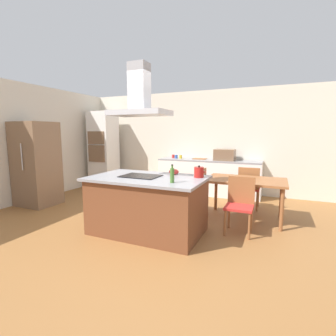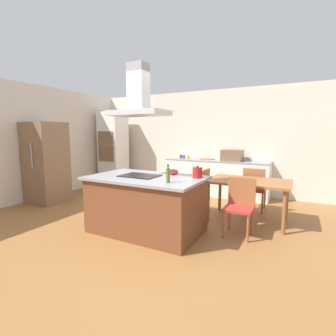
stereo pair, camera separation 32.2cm
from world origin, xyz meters
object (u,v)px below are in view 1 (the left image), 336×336
at_px(cutting_board, 200,159).
at_px(refrigerator, 37,164).
at_px(wall_oven_stack, 104,149).
at_px(mixing_bowl, 174,172).
at_px(dining_table, 245,184).
at_px(coffee_mug_yellow, 181,157).
at_px(range_hood, 139,99).
at_px(olive_oil_bottle, 172,175).
at_px(tea_kettle, 199,172).
at_px(cooktop, 141,176).
at_px(chair_facing_island, 240,201).
at_px(countertop_microwave, 225,155).
at_px(coffee_mug_red, 173,156).
at_px(chair_facing_back_wall, 249,185).
at_px(coffee_mug_blue, 176,157).
at_px(chair_at_left_end, 197,188).

bearing_deg(cutting_board, refrigerator, -139.74).
bearing_deg(refrigerator, wall_oven_stack, 87.95).
distance_m(mixing_bowl, dining_table, 1.40).
relative_size(coffee_mug_yellow, range_hood, 0.10).
distance_m(olive_oil_bottle, range_hood, 1.30).
bearing_deg(olive_oil_bottle, refrigerator, 169.02).
bearing_deg(tea_kettle, coffee_mug_yellow, 116.34).
bearing_deg(cooktop, tea_kettle, 17.89).
distance_m(cooktop, wall_oven_stack, 3.84).
xyz_separation_m(tea_kettle, wall_oven_stack, (-3.66, 2.36, 0.12)).
xyz_separation_m(olive_oil_bottle, refrigerator, (-3.52, 0.68, -0.10)).
bearing_deg(dining_table, olive_oil_bottle, -118.23).
relative_size(mixing_bowl, chair_facing_island, 0.18).
bearing_deg(cutting_board, countertop_microwave, -4.32).
bearing_deg(mixing_bowl, cooktop, -137.43).
distance_m(wall_oven_stack, dining_table, 4.50).
bearing_deg(cutting_board, mixing_bowl, -83.14).
distance_m(coffee_mug_red, coffee_mug_yellow, 0.25).
height_order(countertop_microwave, coffee_mug_yellow, countertop_microwave).
distance_m(mixing_bowl, refrigerator, 3.28).
xyz_separation_m(cutting_board, refrigerator, (-2.97, -2.51, 0.00)).
height_order(coffee_mug_red, chair_facing_back_wall, coffee_mug_red).
bearing_deg(countertop_microwave, chair_facing_back_wall, -53.75).
bearing_deg(mixing_bowl, dining_table, 39.60).
height_order(cooktop, wall_oven_stack, wall_oven_stack).
bearing_deg(wall_oven_stack, tea_kettle, -32.86).
bearing_deg(cooktop, range_hood, 180.00).
height_order(coffee_mug_yellow, dining_table, coffee_mug_yellow).
bearing_deg(wall_oven_stack, coffee_mug_blue, 6.46).
xyz_separation_m(countertop_microwave, coffee_mug_blue, (-1.32, 0.02, -0.09)).
bearing_deg(chair_facing_back_wall, coffee_mug_yellow, 152.65).
distance_m(cooktop, olive_oil_bottle, 0.71).
bearing_deg(olive_oil_bottle, coffee_mug_blue, 110.77).
bearing_deg(cooktop, chair_facing_back_wall, 52.53).
bearing_deg(range_hood, countertop_microwave, 75.03).
height_order(wall_oven_stack, refrigerator, wall_oven_stack).
height_order(cooktop, tea_kettle, tea_kettle).
bearing_deg(tea_kettle, cooktop, -162.11).
relative_size(olive_oil_bottle, dining_table, 0.18).
bearing_deg(tea_kettle, chair_facing_island, 27.36).
bearing_deg(chair_facing_island, range_hood, -158.13).
bearing_deg(chair_at_left_end, chair_facing_back_wall, 36.01).
distance_m(countertop_microwave, chair_at_left_end, 1.72).
relative_size(olive_oil_bottle, wall_oven_stack, 0.12).
bearing_deg(chair_facing_island, cutting_board, 120.26).
bearing_deg(countertop_microwave, mixing_bowl, -98.09).
height_order(coffee_mug_red, coffee_mug_yellow, same).
relative_size(olive_oil_bottle, chair_facing_island, 0.29).
bearing_deg(cooktop, refrigerator, 171.73).
height_order(coffee_mug_red, cutting_board, coffee_mug_red).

